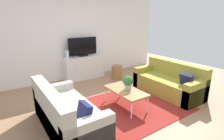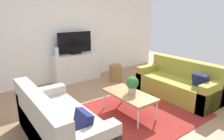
% 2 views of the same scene
% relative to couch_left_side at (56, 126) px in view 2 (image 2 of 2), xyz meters
% --- Properties ---
extents(ground_plane, '(10.00, 10.00, 0.00)m').
position_rel_couch_left_side_xyz_m(ground_plane, '(1.43, 0.10, -0.28)').
color(ground_plane, '#997251').
extents(wall_back, '(6.40, 0.12, 2.70)m').
position_rel_couch_left_side_xyz_m(wall_back, '(1.43, 2.65, 1.07)').
color(wall_back, white).
rests_on(wall_back, ground_plane).
extents(area_rug, '(2.50, 1.90, 0.01)m').
position_rel_couch_left_side_xyz_m(area_rug, '(1.43, -0.05, -0.27)').
color(area_rug, maroon).
rests_on(area_rug, ground_plane).
extents(couch_left_side, '(0.81, 1.78, 0.81)m').
position_rel_couch_left_side_xyz_m(couch_left_side, '(0.00, 0.00, 0.00)').
color(couch_left_side, '#B2ADA3').
rests_on(couch_left_side, ground_plane).
extents(couch_right_side, '(0.81, 1.78, 0.81)m').
position_rel_couch_left_side_xyz_m(couch_right_side, '(2.86, 0.00, 0.00)').
color(couch_right_side, olive).
rests_on(couch_right_side, ground_plane).
extents(coffee_table, '(0.51, 1.02, 0.41)m').
position_rel_couch_left_side_xyz_m(coffee_table, '(1.40, 0.03, 0.10)').
color(coffee_table, '#A37547').
rests_on(coffee_table, ground_plane).
extents(potted_plant, '(0.23, 0.23, 0.31)m').
position_rel_couch_left_side_xyz_m(potted_plant, '(1.47, 0.02, 0.31)').
color(potted_plant, '#B7B2A8').
rests_on(potted_plant, coffee_table).
extents(tv_console, '(1.31, 0.47, 0.74)m').
position_rel_couch_left_side_xyz_m(tv_console, '(1.53, 2.37, 0.09)').
color(tv_console, silver).
rests_on(tv_console, ground_plane).
extents(flat_screen_tv, '(0.96, 0.16, 0.60)m').
position_rel_couch_left_side_xyz_m(flat_screen_tv, '(1.53, 2.39, 0.76)').
color(flat_screen_tv, black).
rests_on(flat_screen_tv, tv_console).
extents(glass_vase, '(0.11, 0.11, 0.24)m').
position_rel_couch_left_side_xyz_m(glass_vase, '(1.00, 2.37, 0.58)').
color(glass_vase, silver).
rests_on(glass_vase, tv_console).
extents(wicker_basket, '(0.34, 0.34, 0.45)m').
position_rel_couch_left_side_xyz_m(wicker_basket, '(2.37, 1.69, -0.05)').
color(wicker_basket, olive).
rests_on(wicker_basket, ground_plane).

